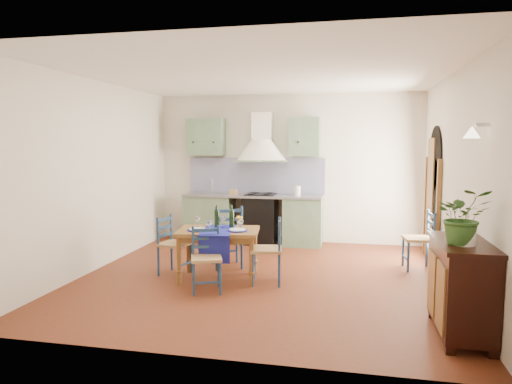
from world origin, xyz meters
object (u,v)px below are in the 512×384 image
potted_plant (463,216)px  chair_near (206,258)px  sideboard (461,285)px  dining_table (219,235)px

potted_plant → chair_near: bearing=161.3°
chair_near → sideboard: bearing=-15.9°
dining_table → chair_near: 0.55m
dining_table → sideboard: bearing=-25.1°
dining_table → potted_plant: bearing=-27.7°
dining_table → potted_plant: 3.20m
dining_table → sideboard: size_ratio=1.13×
sideboard → potted_plant: 0.70m
potted_plant → sideboard: bearing=74.0°
chair_near → potted_plant: (2.80, -0.95, 0.78)m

